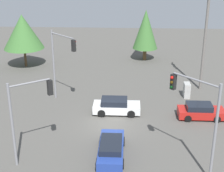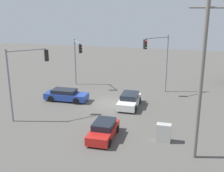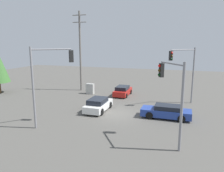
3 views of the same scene
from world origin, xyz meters
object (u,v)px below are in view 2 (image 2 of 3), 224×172
(traffic_signal_cross, at_px, (77,55))
(electrical_cabinet, at_px, (164,133))
(traffic_signal_main, at_px, (159,55))
(sedan_red, at_px, (103,130))
(sedan_blue, at_px, (66,95))
(traffic_signal_aux, at_px, (24,71))
(sedan_white, at_px, (129,100))

(traffic_signal_cross, distance_m, electrical_cabinet, 17.69)
(traffic_signal_main, xyz_separation_m, traffic_signal_cross, (-10.23, 0.31, -0.59))
(sedan_red, bearing_deg, traffic_signal_cross, -61.11)
(sedan_blue, height_order, traffic_signal_aux, traffic_signal_aux)
(sedan_red, distance_m, traffic_signal_aux, 9.09)
(sedan_white, distance_m, sedan_blue, 7.16)
(electrical_cabinet, bearing_deg, sedan_blue, 147.84)
(electrical_cabinet, bearing_deg, sedan_red, -173.91)
(sedan_blue, distance_m, electrical_cabinet, 13.28)
(sedan_white, relative_size, traffic_signal_cross, 0.71)
(traffic_signal_main, bearing_deg, traffic_signal_cross, -48.01)
(electrical_cabinet, bearing_deg, traffic_signal_main, 97.92)
(sedan_red, bearing_deg, traffic_signal_main, -103.19)
(traffic_signal_main, bearing_deg, sedan_red, 30.56)
(traffic_signal_aux, height_order, electrical_cabinet, traffic_signal_aux)
(traffic_signal_main, xyz_separation_m, traffic_signal_aux, (-10.96, -10.78, -0.14))
(sedan_white, relative_size, electrical_cabinet, 2.90)
(traffic_signal_cross, height_order, traffic_signal_aux, traffic_signal_aux)
(traffic_signal_main, height_order, traffic_signal_aux, traffic_signal_main)
(sedan_red, relative_size, traffic_signal_aux, 0.60)
(electrical_cabinet, bearing_deg, traffic_signal_cross, 133.45)
(sedan_red, xyz_separation_m, sedan_blue, (-6.54, 7.57, 0.00))
(traffic_signal_aux, bearing_deg, sedan_red, -57.79)
(sedan_blue, xyz_separation_m, electrical_cabinet, (11.24, -7.07, 0.09))
(sedan_white, relative_size, traffic_signal_aux, 0.64)
(traffic_signal_cross, distance_m, traffic_signal_aux, 11.13)
(sedan_white, height_order, electrical_cabinet, electrical_cabinet)
(traffic_signal_main, distance_m, electrical_cabinet, 13.03)
(traffic_signal_main, relative_size, electrical_cabinet, 4.71)
(traffic_signal_main, xyz_separation_m, electrical_cabinet, (1.71, -12.30, -3.95))
(traffic_signal_main, bearing_deg, sedan_blue, -17.52)
(traffic_signal_aux, bearing_deg, electrical_cabinet, -50.39)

